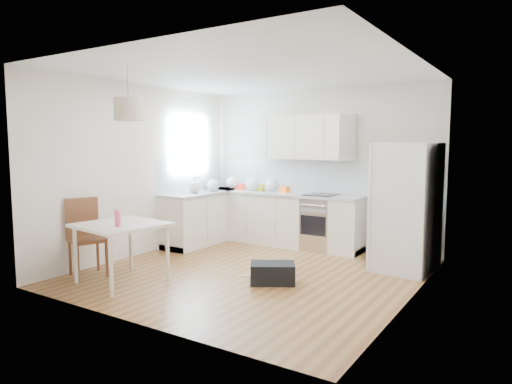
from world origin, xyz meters
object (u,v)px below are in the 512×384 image
Objects in this scene: dining_chair at (87,238)px; dining_table at (121,230)px; refrigerator at (408,207)px; gym_bag at (273,273)px.

dining_table is at bearing 26.21° from dining_chair.
refrigerator is 1.63× the size of dining_table.
refrigerator is at bearing 19.49° from gym_bag.
dining_table reaches higher than gym_bag.
refrigerator reaches higher than dining_chair.
dining_chair is 2.51m from gym_bag.
dining_table is 0.62m from dining_chair.
dining_chair is at bearing -138.82° from refrigerator.
gym_bag is (-1.27, -1.54, -0.76)m from refrigerator.
refrigerator is 1.72× the size of dining_chair.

